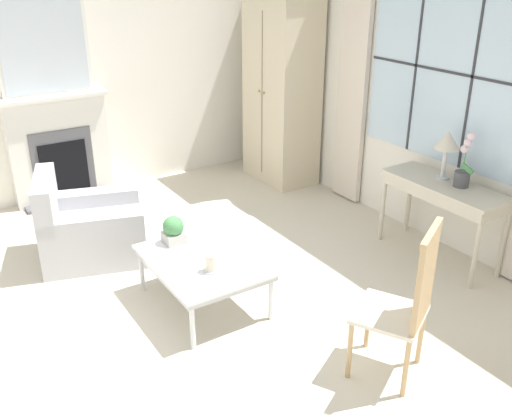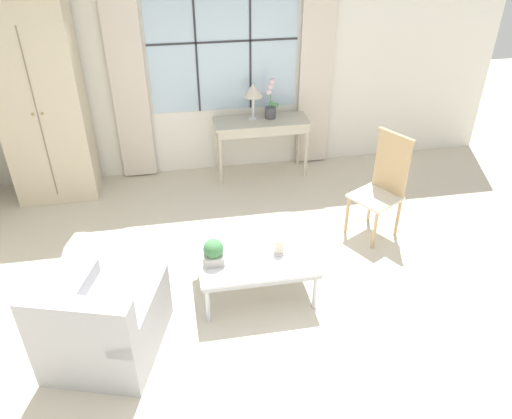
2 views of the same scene
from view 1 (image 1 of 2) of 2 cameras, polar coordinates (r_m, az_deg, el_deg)
ground_plane at (r=4.60m, az=-10.23°, el=-11.39°), size 14.00×14.00×0.00m
wall_back_windowed at (r=5.72m, az=18.07°, el=10.49°), size 7.20×0.14×2.80m
wall_left at (r=6.94m, az=-16.59°, el=12.91°), size 0.06×7.20×2.80m
fireplace at (r=6.86m, az=-19.20°, el=6.81°), size 0.34×1.18×2.28m
armoire at (r=7.05m, az=2.57°, el=12.22°), size 0.99×0.62×2.35m
console_table at (r=5.46m, az=18.27°, el=1.63°), size 1.18×0.45×0.75m
table_lamp at (r=5.42m, az=18.59°, el=6.42°), size 0.23×0.23×0.46m
potted_orchid at (r=5.34m, az=20.07°, el=4.00°), size 0.17×0.14×0.51m
armchair_upholstered at (r=5.59m, az=-16.35°, el=-2.01°), size 1.04×1.11×0.84m
side_chair_wooden at (r=3.84m, az=14.96°, el=-8.55°), size 0.60×0.60×1.13m
coffee_table at (r=4.60m, az=-5.36°, el=-5.37°), size 1.05×0.78×0.42m
potted_plant_small at (r=4.81m, az=-8.25°, el=-2.03°), size 0.18×0.18×0.24m
pillar_candle at (r=4.38m, az=-4.52°, el=-5.39°), size 0.13×0.13×0.16m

